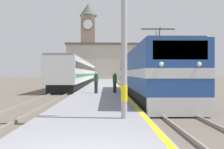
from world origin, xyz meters
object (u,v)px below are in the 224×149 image
clock_tower (88,39)px  passenger_train (80,73)px  person_on_platform (115,82)px  locomotive_train (146,74)px  second_waiting_passenger (96,82)px

clock_tower → passenger_train: bearing=-88.0°
passenger_train → person_on_platform: (4.84, -20.47, -0.77)m
person_on_platform → clock_tower: 60.44m
locomotive_train → passenger_train: bearing=108.4°
person_on_platform → second_waiting_passenger: 1.67m
locomotive_train → second_waiting_passenger: (-3.91, 0.57, -0.64)m
clock_tower → second_waiting_passenger: bearing=-85.5°
passenger_train → person_on_platform: passenger_train is taller
locomotive_train → clock_tower: 61.88m
passenger_train → second_waiting_passenger: (3.33, -21.19, -0.77)m
passenger_train → second_waiting_passenger: passenger_train is taller
clock_tower → locomotive_train: bearing=-81.9°
second_waiting_passenger → clock_tower: clock_tower is taller
person_on_platform → clock_tower: bearing=96.0°
person_on_platform → locomotive_train: bearing=-28.2°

